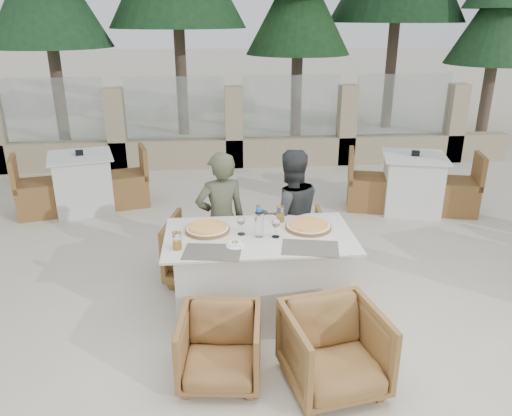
{
  "coord_description": "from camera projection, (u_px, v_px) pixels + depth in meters",
  "views": [
    {
      "loc": [
        -0.41,
        -3.79,
        2.5
      ],
      "look_at": [
        -0.02,
        0.35,
        0.9
      ],
      "focal_mm": 35.0,
      "sensor_mm": 36.0,
      "label": 1
    }
  ],
  "objects": [
    {
      "name": "diner_left",
      "position": [
        221.0,
        221.0,
        4.76
      ],
      "size": [
        0.56,
        0.45,
        1.35
      ],
      "primitive_type": "imported",
      "rotation": [
        0.0,
        0.0,
        3.42
      ],
      "color": "#484B37",
      "rests_on": "ground"
    },
    {
      "name": "perimeter_wall_far",
      "position": [
        234.0,
        122.0,
        8.63
      ],
      "size": [
        10.0,
        0.34,
        1.6
      ],
      "primitive_type": null,
      "color": "tan",
      "rests_on": "ground"
    },
    {
      "name": "bg_table_a",
      "position": [
        83.0,
        183.0,
        6.79
      ],
      "size": [
        1.79,
        1.21,
        0.77
      ],
      "primitive_type": null,
      "rotation": [
        0.0,
        0.0,
        0.25
      ],
      "color": "silver",
      "rests_on": "ground"
    },
    {
      "name": "bg_table_b",
      "position": [
        412.0,
        183.0,
        6.76
      ],
      "size": [
        1.79,
        1.2,
        0.77
      ],
      "primitive_type": null,
      "rotation": [
        0.0,
        0.0,
        -0.25
      ],
      "color": "white",
      "rests_on": "ground"
    },
    {
      "name": "beer_glass_left",
      "position": [
        177.0,
        241.0,
        3.94
      ],
      "size": [
        0.09,
        0.09,
        0.14
      ],
      "primitive_type": "cylinder",
      "rotation": [
        0.0,
        0.0,
        -0.25
      ],
      "color": "gold",
      "rests_on": "dining_table"
    },
    {
      "name": "armchair_far_left",
      "position": [
        203.0,
        248.0,
        5.01
      ],
      "size": [
        0.82,
        0.84,
        0.64
      ],
      "primitive_type": "imported",
      "rotation": [
        0.0,
        0.0,
        2.93
      ],
      "color": "olive",
      "rests_on": "ground"
    },
    {
      "name": "placemat_near_right",
      "position": [
        310.0,
        248.0,
        3.98
      ],
      "size": [
        0.5,
        0.38,
        0.0
      ],
      "primitive_type": "cube",
      "rotation": [
        0.0,
        0.0,
        -0.2
      ],
      "color": "#5A554D",
      "rests_on": "dining_table"
    },
    {
      "name": "pizza_left",
      "position": [
        207.0,
        229.0,
        4.29
      ],
      "size": [
        0.44,
        0.44,
        0.05
      ],
      "primitive_type": "cylinder",
      "rotation": [
        0.0,
        0.0,
        -0.15
      ],
      "color": "orange",
      "rests_on": "dining_table"
    },
    {
      "name": "sand_patch",
      "position": [
        221.0,
        93.0,
        17.47
      ],
      "size": [
        30.0,
        16.0,
        0.01
      ],
      "primitive_type": "cube",
      "color": "beige",
      "rests_on": "ground"
    },
    {
      "name": "wine_glass_centre",
      "position": [
        241.0,
        224.0,
        4.2
      ],
      "size": [
        0.1,
        0.1,
        0.18
      ],
      "primitive_type": null,
      "rotation": [
        0.0,
        0.0,
        -0.39
      ],
      "color": "white",
      "rests_on": "dining_table"
    },
    {
      "name": "pizza_right",
      "position": [
        308.0,
        226.0,
        4.34
      ],
      "size": [
        0.47,
        0.47,
        0.05
      ],
      "primitive_type": "cylinder",
      "rotation": [
        0.0,
        0.0,
        -0.18
      ],
      "color": "#D25E1C",
      "rests_on": "dining_table"
    },
    {
      "name": "ground",
      "position": [
        262.0,
        316.0,
        4.46
      ],
      "size": [
        80.0,
        80.0,
        0.0
      ],
      "primitive_type": "plane",
      "color": "beige",
      "rests_on": "ground"
    },
    {
      "name": "pine_far_right",
      "position": [
        498.0,
        30.0,
        10.17
      ],
      "size": [
        1.98,
        1.98,
        4.5
      ],
      "primitive_type": "cone",
      "color": "#204724",
      "rests_on": "ground"
    },
    {
      "name": "dining_table",
      "position": [
        259.0,
        275.0,
        4.36
      ],
      "size": [
        1.6,
        0.9,
        0.77
      ],
      "primitive_type": null,
      "color": "beige",
      "rests_on": "ground"
    },
    {
      "name": "armchair_near_right",
      "position": [
        334.0,
        350.0,
        3.51
      ],
      "size": [
        0.76,
        0.78,
        0.61
      ],
      "primitive_type": "imported",
      "rotation": [
        0.0,
        0.0,
        0.18
      ],
      "color": "olive",
      "rests_on": "ground"
    },
    {
      "name": "armchair_far_right",
      "position": [
        290.0,
        243.0,
        5.15
      ],
      "size": [
        0.73,
        0.75,
        0.64
      ],
      "primitive_type": "imported",
      "rotation": [
        0.0,
        0.0,
        3.08
      ],
      "color": "olive",
      "rests_on": "ground"
    },
    {
      "name": "placemat_near_left",
      "position": [
        212.0,
        252.0,
        3.91
      ],
      "size": [
        0.49,
        0.36,
        0.0
      ],
      "primitive_type": "cube",
      "rotation": [
        0.0,
        0.0,
        -0.15
      ],
      "color": "#555048",
      "rests_on": "dining_table"
    },
    {
      "name": "beer_glass_right",
      "position": [
        280.0,
        214.0,
        4.48
      ],
      "size": [
        0.08,
        0.08,
        0.14
      ],
      "primitive_type": "cylinder",
      "rotation": [
        0.0,
        0.0,
        -0.08
      ],
      "color": "gold",
      "rests_on": "dining_table"
    },
    {
      "name": "olive_dish",
      "position": [
        235.0,
        244.0,
        4.01
      ],
      "size": [
        0.14,
        0.14,
        0.04
      ],
      "primitive_type": null,
      "rotation": [
        0.0,
        0.0,
        -0.37
      ],
      "color": "white",
      "rests_on": "dining_table"
    },
    {
      "name": "wine_glass_near",
      "position": [
        276.0,
        227.0,
        4.15
      ],
      "size": [
        0.08,
        0.08,
        0.18
      ],
      "primitive_type": null,
      "rotation": [
        0.0,
        0.0,
        -0.02
      ],
      "color": "white",
      "rests_on": "dining_table"
    },
    {
      "name": "pine_centre",
      "position": [
        298.0,
        17.0,
        10.38
      ],
      "size": [
        2.2,
        2.2,
        5.0
      ],
      "primitive_type": "cone",
      "color": "#1B401D",
      "rests_on": "ground"
    },
    {
      "name": "armchair_near_left",
      "position": [
        220.0,
        348.0,
        3.59
      ],
      "size": [
        0.64,
        0.65,
        0.54
      ],
      "primitive_type": "imported",
      "rotation": [
        0.0,
        0.0,
        -0.12
      ],
      "color": "brown",
      "rests_on": "ground"
    },
    {
      "name": "diner_right",
      "position": [
        290.0,
        217.0,
        4.85
      ],
      "size": [
        0.72,
        0.6,
        1.35
      ],
      "primitive_type": "imported",
      "rotation": [
        0.0,
        0.0,
        3.29
      ],
      "color": "#323536",
      "rests_on": "ground"
    },
    {
      "name": "pine_far_left",
      "position": [
        46.0,
        3.0,
        9.68
      ],
      "size": [
        2.42,
        2.42,
        5.5
      ],
      "primitive_type": "cone",
      "color": "#1D4523",
      "rests_on": "ground"
    },
    {
      "name": "water_bottle",
      "position": [
        259.0,
        222.0,
        4.15
      ],
      "size": [
        0.09,
        0.09,
        0.25
      ],
      "primitive_type": "cylinder",
      "rotation": [
        0.0,
        0.0,
        -0.17
      ],
      "color": "#BFE0FC",
      "rests_on": "dining_table"
    }
  ]
}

